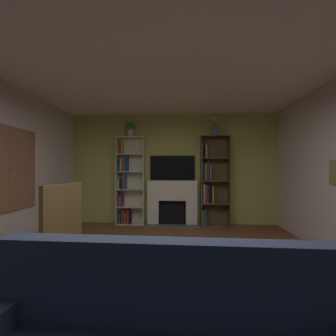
{
  "coord_description": "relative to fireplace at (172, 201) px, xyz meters",
  "views": [
    {
      "loc": [
        0.23,
        -2.63,
        1.37
      ],
      "look_at": [
        0.0,
        1.29,
        1.38
      ],
      "focal_mm": 25.12,
      "sensor_mm": 36.0,
      "label": 1
    }
  ],
  "objects": [
    {
      "name": "armchair",
      "position": [
        -1.4,
        -2.89,
        0.01
      ],
      "size": [
        0.68,
        0.78,
        1.18
      ],
      "color": "brown",
      "rests_on": "ground_plane"
    },
    {
      "name": "tv",
      "position": [
        0.0,
        0.08,
        0.82
      ],
      "size": [
        1.1,
        0.06,
        0.61
      ],
      "primitive_type": "cube",
      "color": "black",
      "rests_on": "fireplace"
    },
    {
      "name": "coffee_table",
      "position": [
        0.14,
        -3.74,
        -0.21
      ],
      "size": [
        0.81,
        0.52,
        0.42
      ],
      "color": "brown",
      "rests_on": "ground_plane"
    },
    {
      "name": "ground_plane",
      "position": [
        0.0,
        -3.12,
        -0.57
      ],
      "size": [
        7.74,
        7.74,
        0.0
      ],
      "primitive_type": "plane",
      "color": "brown"
    },
    {
      "name": "ceiling",
      "position": [
        0.0,
        -3.12,
        2.2
      ],
      "size": [
        5.21,
        6.57,
        0.06
      ],
      "primitive_type": "cube",
      "color": "white",
      "rests_on": "wall_back_accent"
    },
    {
      "name": "wall_back_accent",
      "position": [
        0.0,
        0.14,
        0.8
      ],
      "size": [
        5.21,
        0.06,
        2.74
      ],
      "primitive_type": "cube",
      "color": "#B8C15E",
      "rests_on": "ground_plane"
    },
    {
      "name": "vase_with_flowers",
      "position": [
        1.03,
        -0.04,
        1.74
      ],
      "size": [
        0.13,
        0.13,
        0.45
      ],
      "color": "#52769B",
      "rests_on": "bookshelf_right"
    },
    {
      "name": "bookshelf_right",
      "position": [
        0.95,
        -0.01,
        0.46
      ],
      "size": [
        0.68,
        0.33,
        2.15
      ],
      "color": "brown",
      "rests_on": "ground_plane"
    },
    {
      "name": "fireplace",
      "position": [
        0.0,
        0.0,
        0.0
      ],
      "size": [
        1.31,
        0.51,
        1.08
      ],
      "color": "white",
      "rests_on": "ground_plane"
    },
    {
      "name": "bookshelf_left",
      "position": [
        -1.11,
        0.01,
        0.45
      ],
      "size": [
        0.68,
        0.29,
        2.15
      ],
      "color": "beige",
      "rests_on": "ground_plane"
    },
    {
      "name": "potted_plant",
      "position": [
        -1.03,
        -0.04,
        1.79
      ],
      "size": [
        0.2,
        0.2,
        0.35
      ],
      "color": "beige",
      "rests_on": "bookshelf_left"
    }
  ]
}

